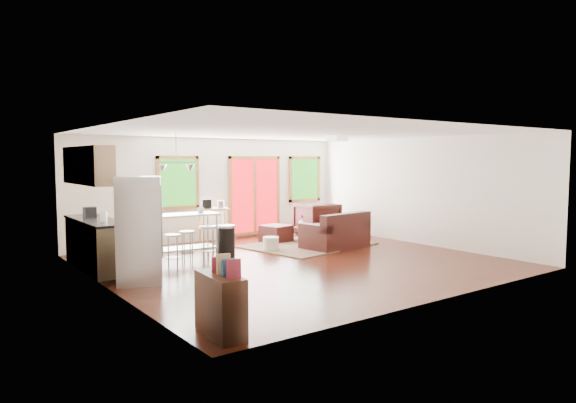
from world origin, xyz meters
TOP-DOWN VIEW (x-y plane):
  - floor at (0.00, 0.00)m, footprint 7.50×7.00m
  - ceiling at (0.00, 0.00)m, footprint 7.50×7.00m
  - back_wall at (0.00, 3.51)m, footprint 7.50×0.02m
  - left_wall at (-3.76, 0.00)m, footprint 0.02×7.00m
  - right_wall at (3.76, 0.00)m, footprint 0.02×7.00m
  - front_wall at (0.00, -3.51)m, footprint 7.50×0.02m
  - window_left at (-1.00, 3.46)m, footprint 1.10×0.05m
  - french_doors at (1.20, 3.46)m, footprint 1.60×0.05m
  - window_right at (2.90, 3.46)m, footprint 1.10×0.05m
  - rug at (1.39, 1.39)m, footprint 3.13×2.60m
  - loveseat at (1.73, 0.75)m, footprint 1.66×1.08m
  - coffee_table at (1.85, 1.99)m, footprint 0.94×0.60m
  - armchair at (2.53, 2.46)m, footprint 1.02×0.96m
  - ottoman at (1.08, 2.29)m, footprint 0.75×0.75m
  - pouf at (0.28, 1.34)m, footprint 0.41×0.41m
  - vase at (1.62, 1.94)m, footprint 0.18×0.18m
  - book at (2.03, 1.92)m, footprint 0.24×0.07m
  - cabinets at (-3.49, 1.70)m, footprint 0.64×2.24m
  - refrigerator at (-3.18, 0.11)m, footprint 0.93×0.92m
  - island at (-1.84, 1.47)m, footprint 1.55×0.71m
  - cup at (-1.33, 1.58)m, footprint 0.15×0.13m
  - bar_stool_a at (-2.25, 0.93)m, footprint 0.39×0.39m
  - bar_stool_b at (-1.82, 1.21)m, footprint 0.35×0.35m
  - bar_stool_c at (-1.43, 1.07)m, footprint 0.45×0.45m
  - trash_can at (-0.92, 1.24)m, footprint 0.39×0.39m
  - kitchen_cart at (-0.29, 3.05)m, footprint 0.80×0.62m
  - bookshelf at (-3.35, -2.96)m, footprint 0.38×0.84m
  - ceiling_flush at (1.60, 0.60)m, footprint 0.35×0.35m
  - pendant_light at (-1.90, 1.50)m, footprint 0.80×0.18m

SIDE VIEW (x-z plane):
  - floor at x=0.00m, z-range -0.02..0.00m
  - rug at x=1.39m, z-range 0.00..0.03m
  - pouf at x=0.28m, z-range 0.00..0.31m
  - ottoman at x=1.08m, z-range 0.00..0.42m
  - coffee_table at x=1.85m, z-range 0.13..0.49m
  - loveseat at x=1.73m, z-range -0.09..0.75m
  - trash_can at x=-0.92m, z-range 0.00..0.69m
  - bookshelf at x=-3.35m, z-range -0.10..0.86m
  - bar_stool_b at x=-1.82m, z-range 0.16..0.79m
  - bar_stool_a at x=-2.25m, z-range 0.16..0.80m
  - armchair at x=2.53m, z-range 0.00..0.99m
  - vase at x=1.62m, z-range 0.36..0.66m
  - bar_stool_c at x=-1.43m, z-range 0.18..0.90m
  - book at x=2.03m, z-range 0.40..0.72m
  - island at x=-1.84m, z-range 0.18..1.14m
  - kitchen_cart at x=-0.29m, z-range 0.20..1.29m
  - refrigerator at x=-3.18m, z-range 0.00..1.78m
  - cabinets at x=-3.49m, z-range -0.22..2.08m
  - cup at x=-1.33m, z-range 0.95..1.09m
  - french_doors at x=1.20m, z-range 0.05..2.15m
  - back_wall at x=0.00m, z-range 0.00..2.60m
  - left_wall at x=-3.76m, z-range 0.00..2.60m
  - right_wall at x=3.76m, z-range 0.00..2.60m
  - front_wall at x=0.00m, z-range 0.00..2.60m
  - window_left at x=-1.00m, z-range 0.85..2.15m
  - window_right at x=2.90m, z-range 0.85..2.15m
  - pendant_light at x=-1.90m, z-range 1.50..2.29m
  - ceiling_flush at x=1.60m, z-range 2.47..2.59m
  - ceiling at x=0.00m, z-range 2.60..2.62m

